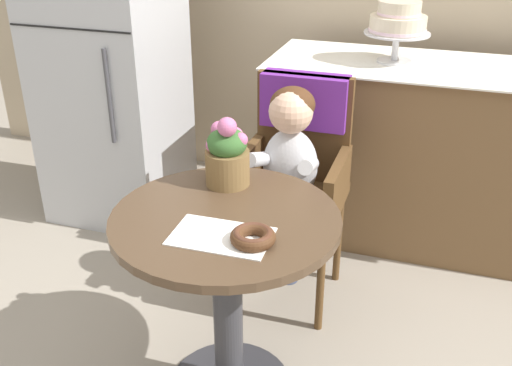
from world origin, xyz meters
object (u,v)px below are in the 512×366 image
object	(u,v)px
donut_front	(253,236)
refrigerator	(109,59)
seated_child	(288,161)
flower_vase	(227,154)
wicker_chair	(298,154)
tiered_cake_stand	(398,22)
cafe_table	(227,272)

from	to	relation	value
donut_front	refrigerator	xyz separation A→B (m)	(-1.18, 1.22, 0.11)
seated_child	flower_vase	bearing A→B (deg)	-109.93
seated_child	flower_vase	xyz separation A→B (m)	(-0.12, -0.33, 0.15)
wicker_chair	donut_front	bearing A→B (deg)	-87.34
flower_vase	refrigerator	world-z (taller)	refrigerator
flower_vase	refrigerator	distance (m)	1.32
seated_child	refrigerator	size ratio (longest dim) A/B	0.43
seated_child	tiered_cake_stand	size ratio (longest dim) A/B	2.42
flower_vase	refrigerator	bearing A→B (deg)	137.78
wicker_chair	flower_vase	distance (m)	0.54
wicker_chair	tiered_cake_stand	world-z (taller)	tiered_cake_stand
seated_child	flower_vase	world-z (taller)	flower_vase
cafe_table	seated_child	size ratio (longest dim) A/B	0.99
cafe_table	flower_vase	bearing A→B (deg)	108.62
wicker_chair	tiered_cake_stand	xyz separation A→B (m)	(0.30, 0.60, 0.44)
cafe_table	donut_front	xyz separation A→B (m)	(0.13, -0.12, 0.23)
donut_front	refrigerator	size ratio (longest dim) A/B	0.08
refrigerator	donut_front	bearing A→B (deg)	-45.96
tiered_cake_stand	refrigerator	xyz separation A→B (m)	(-1.40, -0.20, -0.23)
tiered_cake_stand	donut_front	bearing A→B (deg)	-98.61
seated_child	flower_vase	size ratio (longest dim) A/B	2.90
cafe_table	refrigerator	world-z (taller)	refrigerator
flower_vase	donut_front	bearing A→B (deg)	-58.77
cafe_table	wicker_chair	xyz separation A→B (m)	(0.05, 0.70, 0.13)
donut_front	tiered_cake_stand	bearing A→B (deg)	81.39
tiered_cake_stand	refrigerator	world-z (taller)	refrigerator
wicker_chair	seated_child	size ratio (longest dim) A/B	1.31
tiered_cake_stand	refrigerator	size ratio (longest dim) A/B	0.18
donut_front	cafe_table	bearing A→B (deg)	137.17
cafe_table	wicker_chair	world-z (taller)	wicker_chair
flower_vase	tiered_cake_stand	world-z (taller)	tiered_cake_stand
refrigerator	wicker_chair	bearing A→B (deg)	-19.97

